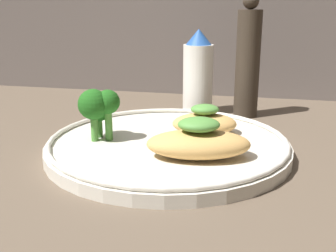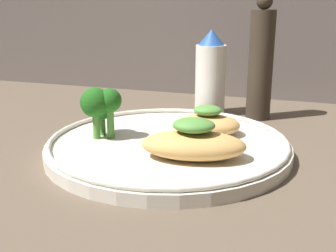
{
  "view_description": "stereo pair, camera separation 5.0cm",
  "coord_description": "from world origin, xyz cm",
  "px_view_note": "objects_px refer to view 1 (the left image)",
  "views": [
    {
      "loc": [
        10.54,
        -47.26,
        17.86
      ],
      "look_at": [
        0.0,
        0.0,
        3.4
      ],
      "focal_mm": 45.0,
      "sensor_mm": 36.0,
      "label": 1
    },
    {
      "loc": [
        15.4,
        -45.91,
        17.86
      ],
      "look_at": [
        0.0,
        0.0,
        3.4
      ],
      "focal_mm": 45.0,
      "sensor_mm": 36.0,
      "label": 2
    }
  ],
  "objects_px": {
    "plate": "(168,145)",
    "sauce_bottle": "(198,74)",
    "pepper_grinder": "(248,61)",
    "broccoli_bunch": "(99,106)"
  },
  "relations": [
    {
      "from": "plate",
      "to": "sauce_bottle",
      "type": "distance_m",
      "value": 0.2
    },
    {
      "from": "sauce_bottle",
      "to": "pepper_grinder",
      "type": "distance_m",
      "value": 0.08
    },
    {
      "from": "plate",
      "to": "pepper_grinder",
      "type": "distance_m",
      "value": 0.23
    },
    {
      "from": "plate",
      "to": "pepper_grinder",
      "type": "relative_size",
      "value": 1.55
    },
    {
      "from": "broccoli_bunch",
      "to": "sauce_bottle",
      "type": "xyz_separation_m",
      "value": [
        0.09,
        0.2,
        0.01
      ]
    },
    {
      "from": "pepper_grinder",
      "to": "broccoli_bunch",
      "type": "bearing_deg",
      "value": -129.6
    },
    {
      "from": "broccoli_bunch",
      "to": "pepper_grinder",
      "type": "bearing_deg",
      "value": 50.4
    },
    {
      "from": "sauce_bottle",
      "to": "broccoli_bunch",
      "type": "bearing_deg",
      "value": -113.95
    },
    {
      "from": "sauce_bottle",
      "to": "pepper_grinder",
      "type": "bearing_deg",
      "value": 0.0
    },
    {
      "from": "broccoli_bunch",
      "to": "plate",
      "type": "bearing_deg",
      "value": 5.47
    }
  ]
}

